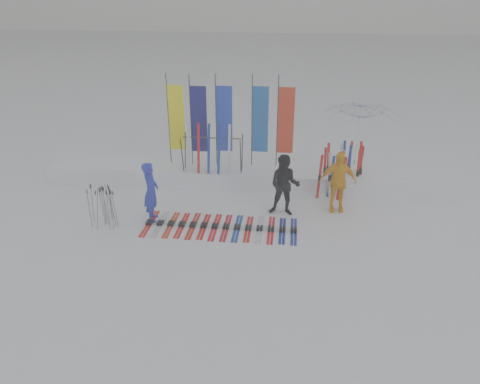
# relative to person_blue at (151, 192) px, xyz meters

# --- Properties ---
(ground) EXTENTS (120.00, 120.00, 0.00)m
(ground) POSITION_rel_person_blue_xyz_m (2.44, -1.51, -0.92)
(ground) COLOR white
(ground) RESTS_ON ground
(snow_bank) EXTENTS (14.00, 1.60, 0.60)m
(snow_bank) POSITION_rel_person_blue_xyz_m (2.44, 3.09, -0.62)
(snow_bank) COLOR white
(snow_bank) RESTS_ON ground
(person_blue) EXTENTS (0.55, 0.73, 1.83)m
(person_blue) POSITION_rel_person_blue_xyz_m (0.00, 0.00, 0.00)
(person_blue) COLOR #202ABB
(person_blue) RESTS_ON ground
(person_black) EXTENTS (1.00, 0.82, 1.92)m
(person_black) POSITION_rel_person_blue_xyz_m (3.92, 0.81, 0.04)
(person_black) COLOR black
(person_black) RESTS_ON ground
(person_yellow) EXTENTS (1.16, 0.54, 1.94)m
(person_yellow) POSITION_rel_person_blue_xyz_m (5.53, 1.26, 0.05)
(person_yellow) COLOR #FFB210
(person_yellow) RESTS_ON ground
(tent_canopy) EXTENTS (3.72, 3.76, 2.67)m
(tent_canopy) POSITION_rel_person_blue_xyz_m (6.53, 4.76, 0.42)
(tent_canopy) COLOR white
(tent_canopy) RESTS_ON ground
(ski_row) EXTENTS (4.44, 1.68, 0.07)m
(ski_row) POSITION_rel_person_blue_xyz_m (2.10, -0.30, -0.88)
(ski_row) COLOR red
(ski_row) RESTS_ON ground
(pole_cluster) EXTENTS (0.83, 0.59, 1.25)m
(pole_cluster) POSITION_rel_person_blue_xyz_m (-1.26, -0.51, -0.31)
(pole_cluster) COLOR #595B60
(pole_cluster) RESTS_ON ground
(feather_flags) EXTENTS (4.38, 0.23, 3.20)m
(feather_flags) POSITION_rel_person_blue_xyz_m (1.86, 3.35, 1.33)
(feather_flags) COLOR #383A3F
(feather_flags) RESTS_ON ground
(ski_rack) EXTENTS (2.04, 0.80, 1.23)m
(ski_rack) POSITION_rel_person_blue_xyz_m (1.40, 2.69, 0.47)
(ski_rack) COLOR #383A3F
(ski_rack) RESTS_ON ground
(upright_skis) EXTENTS (1.49, 1.21, 1.70)m
(upright_skis) POSITION_rel_person_blue_xyz_m (5.82, 2.69, -0.11)
(upright_skis) COLOR red
(upright_skis) RESTS_ON ground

